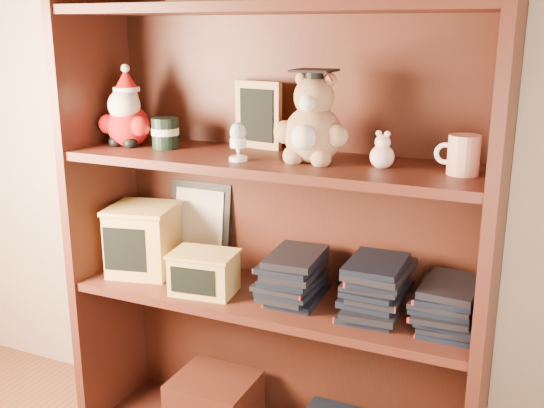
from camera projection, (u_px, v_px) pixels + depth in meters
The scene contains 16 objects.
bookcase at pixel (278, 214), 1.81m from camera, with size 1.20×0.35×1.60m.
shelf_lower at pixel (272, 299), 1.83m from camera, with size 1.14×0.33×0.02m.
shelf_upper at pixel (272, 162), 1.72m from camera, with size 1.14×0.33×0.02m.
santa_plush at pixel (127, 116), 1.88m from camera, with size 0.17×0.13×0.25m.
teachers_tin at pixel (165, 133), 1.84m from camera, with size 0.08×0.08×0.09m.
chalkboard_plaque at pixel (258, 116), 1.83m from camera, with size 0.15×0.09×0.19m.
egg_cup at pixel (238, 140), 1.66m from camera, with size 0.05×0.05×0.10m.
grad_teddy_bear at pixel (312, 126), 1.64m from camera, with size 0.20×0.17×0.25m.
pink_figurine at pixel (382, 153), 1.59m from camera, with size 0.06×0.06×0.10m.
teacher_mug at pixel (463, 155), 1.51m from camera, with size 0.11×0.08×0.10m.
certificate_frame at pixel (200, 224), 2.04m from camera, with size 0.21×0.06×0.27m.
treats_box at pixel (143, 239), 1.97m from camera, with size 0.23×0.23×0.21m.
pencils_box at pixel (204, 272), 1.82m from camera, with size 0.20×0.15×0.12m.
book_stack_left at pixel (295, 278), 1.78m from camera, with size 0.14×0.20×0.13m.
book_stack_mid at pixel (376, 288), 1.69m from camera, with size 0.14×0.20×0.14m.
book_stack_right at pixel (447, 303), 1.61m from camera, with size 0.14×0.20×0.13m.
Camera 1 is at (0.65, -0.23, 1.29)m, focal length 42.00 mm.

